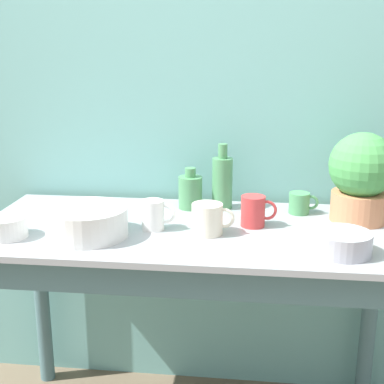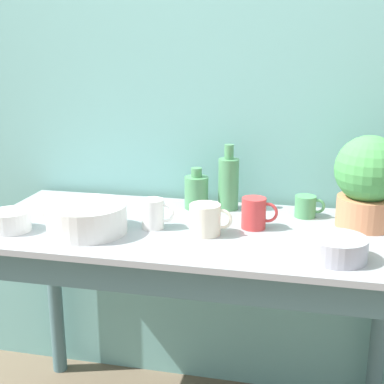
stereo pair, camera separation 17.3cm
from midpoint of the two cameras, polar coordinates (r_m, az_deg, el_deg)
name	(u,v)px [view 2 (the right image)]	position (r m, az deg, el deg)	size (l,w,h in m)	color
wall_back	(214,96)	(2.04, 4.78, 10.15)	(6.00, 0.05, 2.40)	#70ADA8
counter_table	(190,274)	(1.80, 2.60, -8.80)	(1.41, 0.63, 0.81)	slate
potted_plant	(368,180)	(1.84, 20.85, 1.15)	(0.22, 0.22, 0.30)	tan
bowl_wash_large	(87,218)	(1.72, -8.35, -2.85)	(0.26, 0.26, 0.09)	silver
bottle_tall	(228,182)	(1.94, 6.46, 0.98)	(0.07, 0.07, 0.24)	#4C8C59
bottle_short	(196,191)	(1.95, 3.01, 0.02)	(0.09, 0.09, 0.15)	#4C8C59
mug_green	(306,206)	(1.91, 14.62, -1.54)	(0.10, 0.07, 0.08)	#4C935B
mug_cream	(206,219)	(1.68, 4.42, -2.98)	(0.14, 0.10, 0.10)	beige
mug_red	(255,213)	(1.76, 9.50, -2.28)	(0.12, 0.08, 0.10)	#C63838
mug_white	(154,214)	(1.74, -1.29, -2.37)	(0.11, 0.07, 0.10)	white
bowl_small_steel	(337,248)	(1.57, 18.29, -5.78)	(0.17, 0.17, 0.06)	#A8A8B2
bowl_small_enamel_white	(11,221)	(1.79, -16.22, -3.01)	(0.13, 0.13, 0.07)	silver
tray_board	(56,208)	(1.98, -11.88, -1.68)	(0.26, 0.16, 0.02)	beige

